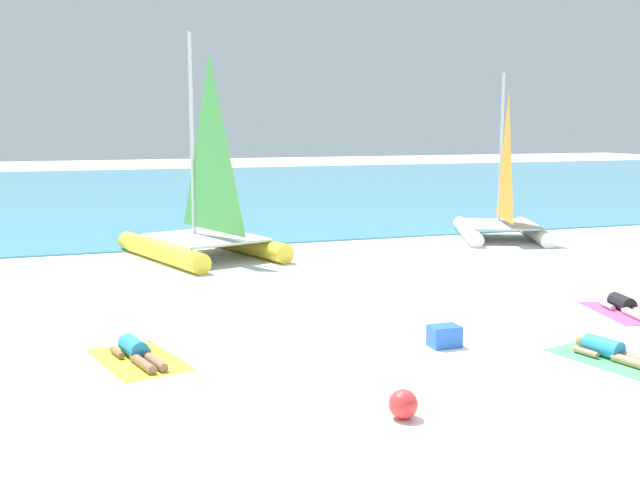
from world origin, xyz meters
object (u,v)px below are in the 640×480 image
object	(u,v)px
towel_right	(627,313)
sunbather_right	(625,306)
sunbather_left	(137,351)
sailboat_yellow	(204,225)
sailboat_white	(502,215)
cooler_box	(444,336)
sunbather_middle	(610,351)
towel_left	(138,360)
towel_middle	(613,359)
beach_ball	(403,404)

from	to	relation	value
towel_right	sunbather_right	world-z (taller)	sunbather_right
sunbather_left	sailboat_yellow	bearing A→B (deg)	58.29
sailboat_white	cooler_box	size ratio (longest dim) A/B	10.49
sunbather_middle	cooler_box	world-z (taller)	cooler_box
towel_left	sunbather_right	size ratio (longest dim) A/B	1.22
cooler_box	towel_middle	bearing A→B (deg)	-34.34
sailboat_white	towel_left	xyz separation A→B (m)	(-12.25, -9.14, -0.78)
towel_right	cooler_box	size ratio (longest dim) A/B	3.80
sunbather_left	cooler_box	distance (m)	4.99
towel_middle	towel_left	bearing A→B (deg)	161.29
towel_left	cooler_box	world-z (taller)	cooler_box
towel_left	sunbather_right	distance (m)	9.35
sailboat_yellow	beach_ball	size ratio (longest dim) A/B	16.28
towel_left	cooler_box	distance (m)	4.96
towel_middle	cooler_box	xyz separation A→B (m)	(-2.18, 1.49, 0.17)
sailboat_white	sunbather_middle	world-z (taller)	sailboat_white
towel_left	towel_middle	world-z (taller)	same
cooler_box	sunbather_right	bearing A→B (deg)	11.91
sunbather_left	towel_right	world-z (taller)	sunbather_left
sailboat_yellow	sunbather_right	distance (m)	11.09
towel_middle	towel_right	distance (m)	3.29
sailboat_white	sunbather_left	world-z (taller)	sailboat_white
towel_right	sunbather_right	distance (m)	0.14
towel_middle	sailboat_white	bearing A→B (deg)	65.75
towel_right	towel_middle	bearing A→B (deg)	-133.99
sunbather_left	sunbather_middle	bearing A→B (deg)	-33.50
sunbather_left	sunbather_right	world-z (taller)	same
towel_middle	beach_ball	bearing A→B (deg)	-164.92
cooler_box	sunbather_middle	bearing A→B (deg)	-33.35
sunbather_right	cooler_box	distance (m)	4.58
beach_ball	cooler_box	distance (m)	3.26
sunbather_left	beach_ball	bearing A→B (deg)	-65.43
sailboat_white	towel_left	bearing A→B (deg)	-121.28
beach_ball	cooler_box	xyz separation A→B (m)	(1.96, 2.61, -0.01)
sunbather_right	cooler_box	xyz separation A→B (m)	(-4.48, -0.94, 0.05)
towel_left	towel_right	world-z (taller)	same
towel_middle	towel_right	world-z (taller)	same
sunbather_middle	towel_right	bearing A→B (deg)	31.66
towel_middle	sailboat_yellow	bearing A→B (deg)	111.42
sailboat_yellow	towel_right	world-z (taller)	sailboat_yellow
sailboat_yellow	sunbather_right	size ratio (longest dim) A/B	3.92
sailboat_white	towel_right	size ratio (longest dim) A/B	2.76
towel_middle	sunbather_right	distance (m)	3.35
towel_middle	cooler_box	size ratio (longest dim) A/B	3.80
towel_middle	beach_ball	distance (m)	4.29
towel_right	beach_ball	xyz separation A→B (m)	(-6.43, -3.48, 0.18)
sailboat_yellow	towel_left	distance (m)	9.27
towel_left	sunbather_middle	world-z (taller)	sunbather_middle
towel_middle	sunbather_middle	bearing A→B (deg)	103.36
sunbather_middle	cooler_box	size ratio (longest dim) A/B	3.11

